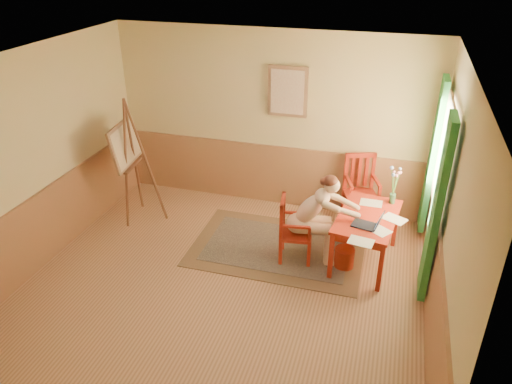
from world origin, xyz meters
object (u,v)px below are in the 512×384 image
(chair_left, at_px, (293,230))
(chair_back, at_px, (360,190))
(laptop, at_px, (369,224))
(table, at_px, (367,221))
(figure, at_px, (316,215))
(easel, at_px, (128,149))

(chair_left, xyz_separation_m, chair_back, (0.76, 1.28, 0.07))
(laptop, bearing_deg, table, 97.45)
(chair_left, relative_size, figure, 0.71)
(chair_back, relative_size, laptop, 2.65)
(chair_back, bearing_deg, figure, -110.83)
(laptop, bearing_deg, easel, 172.26)
(chair_left, xyz_separation_m, laptop, (0.99, -0.07, 0.30))
(figure, bearing_deg, easel, 172.65)
(chair_left, bearing_deg, laptop, -4.05)
(chair_left, distance_m, laptop, 1.03)
(table, xyz_separation_m, chair_back, (-0.18, 1.07, -0.10))
(figure, distance_m, easel, 2.97)
(chair_left, height_order, easel, easel)
(chair_back, bearing_deg, table, -80.17)
(figure, bearing_deg, laptop, -9.38)
(table, distance_m, figure, 0.68)
(table, distance_m, easel, 3.62)
(table, xyz_separation_m, laptop, (0.04, -0.28, 0.13))
(easel, bearing_deg, chair_left, -9.11)
(figure, bearing_deg, chair_back, 69.17)
(laptop, bearing_deg, chair_left, 175.95)
(laptop, bearing_deg, figure, 170.62)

